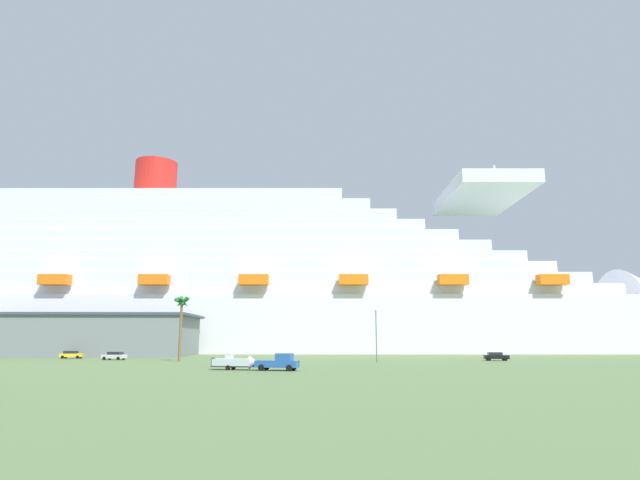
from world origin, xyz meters
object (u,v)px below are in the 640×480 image
Objects in this scene: cruise_ship at (254,291)px; parked_car_black_coupe at (496,356)px; small_boat_on_trailer at (237,363)px; parked_car_silver_sedan at (114,356)px; parked_car_yellow_taxi at (72,354)px; street_lamp at (376,328)px; pickup_truck at (279,362)px; palm_tree at (182,307)px.

parked_car_black_coupe is (57.16, -55.44, -17.95)m from cruise_ship.
parked_car_silver_sedan is at bearing 135.00° from small_boat_on_trailer.
small_boat_on_trailer is at bearing -41.09° from parked_car_yellow_taxi.
street_lamp reaches higher than parked_car_silver_sedan.
palm_tree is (-22.04, 26.54, 8.82)m from pickup_truck.
palm_tree reaches higher than pickup_truck.
cruise_ship is 92.38m from pickup_truck.
pickup_truck reaches higher than parked_car_black_coupe.
street_lamp reaches higher than parked_car_black_coupe.
parked_car_black_coupe is at bearing 22.53° from street_lamp.
cruise_ship is at bearing 99.26° from small_boat_on_trailer.
cruise_ship is 38.52× the size of small_boat_on_trailer.
palm_tree is (-2.08, -61.90, -8.91)m from cruise_ship.
pickup_truck is at bearing -138.43° from parked_car_black_coupe.
palm_tree is at bearing -21.04° from parked_car_silver_sedan.
street_lamp is 2.02× the size of parked_car_black_coupe.
parked_car_yellow_taxi is at bearing -120.86° from cruise_ship.
parked_car_silver_sedan is at bearing -28.94° from parked_car_yellow_taxi.
parked_car_yellow_taxi is at bearing 138.91° from small_boat_on_trailer.
parked_car_black_coupe is at bearing -44.13° from cruise_ship.
cruise_ship is 74.51m from street_lamp.
parked_car_yellow_taxi is (-29.44, -49.27, -17.95)m from cruise_ship.
street_lamp is 65.57m from parked_car_yellow_taxi.
parked_car_silver_sedan is (-74.11, -0.74, 0.00)m from parked_car_black_coupe.
street_lamp is 1.96× the size of parked_car_silver_sedan.
parked_car_yellow_taxi is at bearing 141.60° from pickup_truck.
street_lamp is (34.00, -65.05, -12.81)m from cruise_ship.
pickup_truck is 1.27× the size of parked_car_black_coupe.
palm_tree is 31.46m from parked_car_yellow_taxi.
palm_tree is 18.31m from parked_car_silver_sedan.
parked_car_silver_sedan is (-50.94, 8.87, -5.13)m from street_lamp.
parked_car_black_coupe is at bearing 0.57° from parked_car_silver_sedan.
cruise_ship is at bearing 117.59° from street_lamp.
cruise_ship is 58.51× the size of parked_car_silver_sedan.
cruise_ship reaches higher than parked_car_silver_sedan.
street_lamp is at bearing -4.99° from palm_tree.
cruise_ship reaches higher than pickup_truck.
parked_car_yellow_taxi is at bearing 155.22° from palm_tree.
pickup_truck is 1.23× the size of parked_car_silver_sedan.
small_boat_on_trailer is at bearing 169.41° from pickup_truck.
palm_tree is 2.49× the size of parked_car_yellow_taxi.
pickup_truck is 5.83m from small_boat_on_trailer.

